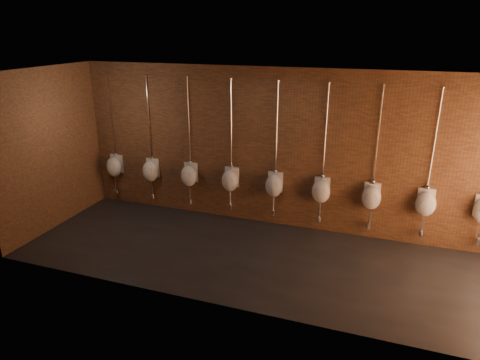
# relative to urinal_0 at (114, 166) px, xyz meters

# --- Properties ---
(ground) EXTENTS (8.50, 8.50, 0.00)m
(ground) POSITION_rel_urinal_0_xyz_m (3.78, -1.38, -0.90)
(ground) COLOR black
(ground) RESTS_ON ground
(room_shell) EXTENTS (8.54, 3.04, 3.22)m
(room_shell) POSITION_rel_urinal_0_xyz_m (3.78, -1.38, 1.11)
(room_shell) COLOR black
(room_shell) RESTS_ON ground
(urinal_0) EXTENTS (0.36, 0.31, 2.71)m
(urinal_0) POSITION_rel_urinal_0_xyz_m (0.00, 0.00, 0.00)
(urinal_0) COLOR silver
(urinal_0) RESTS_ON ground
(urinal_1) EXTENTS (0.36, 0.31, 2.71)m
(urinal_1) POSITION_rel_urinal_0_xyz_m (0.94, 0.00, 0.00)
(urinal_1) COLOR silver
(urinal_1) RESTS_ON ground
(urinal_2) EXTENTS (0.36, 0.31, 2.71)m
(urinal_2) POSITION_rel_urinal_0_xyz_m (1.89, 0.00, 0.00)
(urinal_2) COLOR silver
(urinal_2) RESTS_ON ground
(urinal_3) EXTENTS (0.36, 0.31, 2.71)m
(urinal_3) POSITION_rel_urinal_0_xyz_m (2.83, 0.00, 0.00)
(urinal_3) COLOR silver
(urinal_3) RESTS_ON ground
(urinal_4) EXTENTS (0.36, 0.31, 2.71)m
(urinal_4) POSITION_rel_urinal_0_xyz_m (3.77, 0.00, 0.00)
(urinal_4) COLOR silver
(urinal_4) RESTS_ON ground
(urinal_5) EXTENTS (0.36, 0.31, 2.71)m
(urinal_5) POSITION_rel_urinal_0_xyz_m (4.71, 0.00, 0.00)
(urinal_5) COLOR silver
(urinal_5) RESTS_ON ground
(urinal_6) EXTENTS (0.36, 0.31, 2.71)m
(urinal_6) POSITION_rel_urinal_0_xyz_m (5.66, 0.00, 0.00)
(urinal_6) COLOR silver
(urinal_6) RESTS_ON ground
(urinal_7) EXTENTS (0.36, 0.31, 2.71)m
(urinal_7) POSITION_rel_urinal_0_xyz_m (6.60, 0.00, 0.00)
(urinal_7) COLOR silver
(urinal_7) RESTS_ON ground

